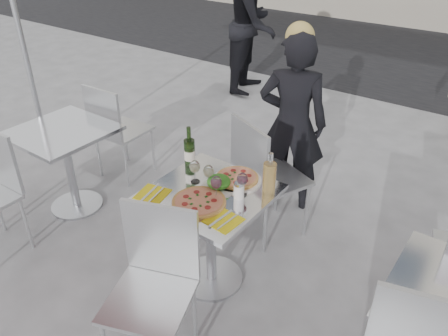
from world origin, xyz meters
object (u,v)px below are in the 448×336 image
Objects in this scene: main_table at (210,219)px; wineglass_white_a at (195,167)px; wineglass_red_b at (242,180)px; pizza_far at (237,179)px; side_chair_lfar at (114,125)px; wineglass_white_b at (208,172)px; wineglass_red_a at (216,183)px; side_table_left at (66,153)px; carafe at (269,178)px; salad_plate at (219,183)px; sugar_shaker at (239,190)px; napkin_right at (223,220)px; napkin_left at (153,194)px; pedestrian_a at (254,24)px; pizza_near at (199,202)px; wine_bottle at (190,152)px; woman_diner at (292,124)px; chair_near at (155,276)px; chair_far at (262,171)px.

main_table is 0.35m from wineglass_white_a.
pizza_far is at bearing 135.06° from wineglass_red_b.
wineglass_white_b is at bearing 158.41° from side_chair_lfar.
pizza_far is 2.01× the size of wineglass_red_a.
side_table_left is 1.85m from carafe.
salad_plate is 0.17m from sugar_shaker.
wineglass_red_a reaches higher than napkin_right.
salad_plate is 0.33m from carafe.
pizza_far is 0.55m from napkin_left.
wineglass_white_b reaches higher than side_table_left.
napkin_right is (2.09, -3.55, -0.16)m from pedestrian_a.
pizza_near is 0.25m from sugar_shaker.
napkin_right is at bearing -76.25° from sugar_shaker.
wineglass_white_a is (0.15, -0.13, -0.00)m from wine_bottle.
wine_bottle is 1.87× the size of wineglass_white_b.
woman_diner reaches higher than wineglass_red_b.
chair_near is at bearing -82.02° from main_table.
wine_bottle is at bearing -174.06° from pizza_far.
woman_diner is 4.83× the size of pizza_far.
chair_near is (0.08, -1.22, -0.03)m from chair_far.
carafe reaches higher than pizza_far.
wineglass_red_b is at bearing 79.52° from woman_diner.
napkin_left is (-0.27, -0.85, 0.16)m from chair_far.
sugar_shaker is at bearing 61.09° from chair_near.
pedestrian_a is at bearing -73.40° from woman_diner.
sugar_shaker is at bearing 161.11° from side_chair_lfar.
pizza_far is at bearing 5.94° from wine_bottle.
chair_far is 3.33m from pedestrian_a.
napkin_left is at bearing 145.66° from side_chair_lfar.
pizza_far is 0.29m from wineglass_white_a.
salad_plate is (-0.05, -0.14, 0.02)m from pizza_far.
carafe is at bearing 87.79° from woman_diner.
carafe is at bearing 53.69° from chair_near.
pizza_far is at bearing 92.57° from wineglass_red_a.
wine_bottle is 0.42m from napkin_left.
wineglass_white_a is 1.00× the size of wineglass_red_a.
side_table_left is at bearing -178.38° from wineglass_white_b.
pedestrian_a reaches higher than woman_diner.
side_chair_lfar is 1.73m from pizza_near.
sugar_shaker is 0.07m from wineglass_red_b.
napkin_right is at bearing -12.64° from pizza_near.
wineglass_red_b is 0.30m from napkin_right.
side_table_left is 1.25m from wine_bottle.
main_table is at bearing -163.46° from sugar_shaker.
carafe is at bearing 38.02° from wineglass_red_b.
chair_near is 3.01× the size of pizza_far.
side_chair_lfar is at bearing 135.78° from napkin_left.
pizza_far is (1.61, -0.36, 0.21)m from side_chair_lfar.
wineglass_red_b is at bearing -162.42° from pedestrian_a.
wineglass_red_b is at bearing 3.06° from side_table_left.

